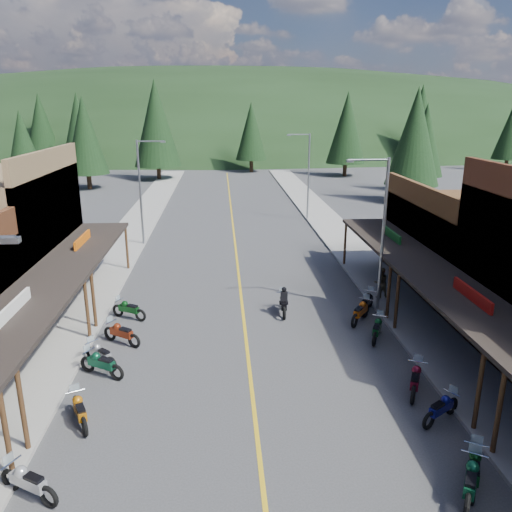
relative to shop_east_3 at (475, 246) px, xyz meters
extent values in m
plane|color=#38383A|center=(-13.75, -11.30, -2.53)|extent=(220.00, 220.00, 0.00)
cube|color=gold|center=(-13.75, 8.70, -2.53)|extent=(0.15, 90.00, 0.01)
cube|color=gray|center=(-22.45, 8.70, -2.46)|extent=(3.40, 94.00, 0.15)
cube|color=gray|center=(-5.05, 8.70, -2.46)|extent=(3.40, 94.00, 0.15)
cylinder|color=#472D19|center=(-20.95, -14.70, -1.03)|extent=(0.16, 0.16, 3.00)
cube|color=black|center=(-22.45, -9.60, 0.47)|extent=(3.20, 9.00, 0.18)
cylinder|color=#472D19|center=(-20.95, -13.50, -1.03)|extent=(0.16, 0.16, 3.00)
cylinder|color=#472D19|center=(-20.95, -5.70, -1.03)|extent=(0.16, 0.16, 3.00)
cube|color=silver|center=(-22.45, -9.60, 0.67)|extent=(0.12, 3.00, 0.70)
cube|color=brown|center=(-23.90, 0.00, 1.57)|extent=(0.30, 10.20, 8.20)
cube|color=black|center=(-22.45, 0.00, 0.47)|extent=(3.20, 10.20, 0.18)
cylinder|color=#472D19|center=(-20.95, -4.50, -1.03)|extent=(0.16, 0.16, 3.00)
cylinder|color=#472D19|center=(-20.95, 4.50, -1.03)|extent=(0.16, 0.16, 3.00)
cube|color=#CC590C|center=(-22.45, 0.00, 0.67)|extent=(0.12, 3.00, 0.70)
cylinder|color=#472D19|center=(-6.55, -14.70, -1.03)|extent=(0.16, 0.16, 3.00)
cube|color=#562B19|center=(-3.60, -9.60, 1.57)|extent=(0.30, 9.00, 8.20)
cube|color=black|center=(-5.05, -9.60, 0.47)|extent=(3.20, 9.00, 0.18)
cylinder|color=#472D19|center=(-6.55, -13.50, -1.03)|extent=(0.16, 0.16, 3.00)
cylinder|color=#472D19|center=(-6.55, -5.70, -1.03)|extent=(0.16, 0.16, 3.00)
cube|color=#B2140F|center=(-5.05, -9.60, 0.67)|extent=(0.12, 3.00, 0.70)
cube|color=#4C2D16|center=(0.25, 0.00, -0.03)|extent=(8.00, 10.20, 5.00)
cube|color=#4C2D16|center=(-3.60, 0.00, 0.57)|extent=(0.30, 10.20, 6.20)
cube|color=black|center=(-5.05, 0.00, 0.47)|extent=(3.20, 10.20, 0.18)
cylinder|color=#472D19|center=(-6.55, -4.50, -1.03)|extent=(0.16, 0.16, 3.00)
cylinder|color=#472D19|center=(-6.55, 4.50, -1.03)|extent=(0.16, 0.16, 3.00)
cube|color=#14591E|center=(-5.05, 0.00, 0.67)|extent=(0.12, 3.00, 0.70)
cube|color=gray|center=(-18.95, -17.30, 5.32)|extent=(0.35, 0.18, 0.12)
cylinder|color=gray|center=(-20.85, 10.70, 1.47)|extent=(0.16, 0.16, 8.00)
cylinder|color=gray|center=(-19.85, 10.70, 5.37)|extent=(2.00, 0.10, 0.10)
cube|color=gray|center=(-18.95, 10.70, 5.32)|extent=(0.35, 0.18, 0.12)
cylinder|color=gray|center=(-6.65, -3.30, 1.47)|extent=(0.16, 0.16, 8.00)
cylinder|color=gray|center=(-7.65, -3.30, 5.37)|extent=(2.00, 0.10, 0.10)
cube|color=gray|center=(-8.55, -3.30, 5.32)|extent=(0.35, 0.18, 0.12)
cylinder|color=gray|center=(-6.65, 18.70, 1.47)|extent=(0.16, 0.16, 8.00)
cylinder|color=gray|center=(-7.65, 18.70, 5.37)|extent=(2.00, 0.10, 0.10)
cube|color=gray|center=(-8.55, 18.70, 5.32)|extent=(0.35, 0.18, 0.12)
ellipsoid|color=black|center=(-13.75, 123.70, -2.53)|extent=(310.00, 140.00, 60.00)
cylinder|color=black|center=(-37.75, 58.70, -1.53)|extent=(0.60, 0.60, 2.00)
cone|color=black|center=(-37.75, 58.70, 4.72)|extent=(5.88, 5.88, 10.50)
cylinder|color=black|center=(-23.75, 46.70, -1.53)|extent=(0.60, 0.60, 2.00)
cone|color=black|center=(-23.75, 46.70, 5.47)|extent=(6.72, 6.72, 12.00)
cylinder|color=black|center=(-9.75, 54.70, -1.53)|extent=(0.60, 0.60, 2.00)
cone|color=black|center=(-9.75, 54.70, 3.97)|extent=(5.04, 5.04, 9.00)
cylinder|color=black|center=(4.25, 48.70, -1.53)|extent=(0.60, 0.60, 2.00)
cone|color=black|center=(4.25, 48.70, 4.72)|extent=(5.88, 5.88, 10.50)
cylinder|color=black|center=(20.25, 60.70, -1.53)|extent=(0.60, 0.60, 2.00)
cone|color=black|center=(20.25, 60.70, 5.47)|extent=(6.72, 6.72, 12.00)
cylinder|color=black|center=(32.25, 52.70, -1.53)|extent=(0.60, 0.60, 2.00)
cone|color=black|center=(32.25, 52.70, 3.97)|extent=(5.04, 5.04, 9.00)
cylinder|color=black|center=(-45.75, 64.70, -1.53)|extent=(0.60, 0.60, 2.00)
cone|color=black|center=(-45.75, 64.70, 4.72)|extent=(5.88, 5.88, 10.50)
cylinder|color=black|center=(-35.75, 28.70, -1.53)|extent=(0.60, 0.60, 2.00)
cone|color=black|center=(-35.75, 28.70, 3.47)|extent=(4.48, 4.48, 8.00)
cylinder|color=black|center=(10.25, 33.70, -1.53)|extent=(0.60, 0.60, 2.00)
cone|color=black|center=(10.25, 33.70, 3.87)|extent=(4.93, 4.93, 8.80)
cylinder|color=black|center=(-31.75, 38.70, -1.53)|extent=(0.60, 0.60, 2.00)
cone|color=black|center=(-31.75, 38.70, 4.27)|extent=(5.38, 5.38, 9.60)
cylinder|color=black|center=(6.25, 26.70, -1.53)|extent=(0.60, 0.60, 2.00)
cone|color=black|center=(6.25, 26.70, 4.67)|extent=(5.82, 5.82, 10.40)
imported|color=brown|center=(-6.04, -1.70, -1.52)|extent=(0.93, 0.68, 1.72)
camera|label=1|loc=(-14.77, -27.16, 7.87)|focal=35.00mm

